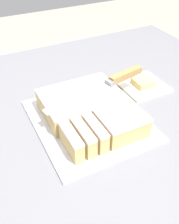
{
  "coord_description": "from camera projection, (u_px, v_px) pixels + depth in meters",
  "views": [
    {
      "loc": [
        -0.21,
        -0.53,
        1.45
      ],
      "look_at": [
        0.05,
        -0.0,
        0.99
      ],
      "focal_mm": 42.0,
      "sensor_mm": 36.0,
      "label": 1
    }
  ],
  "objects": [
    {
      "name": "countertop",
      "position": [
        78.0,
        215.0,
        1.05
      ],
      "size": [
        1.4,
        1.1,
        0.95
      ],
      "color": "slate",
      "rests_on": "ground_plane"
    },
    {
      "name": "cake",
      "position": [
        90.0,
        111.0,
        0.75
      ],
      "size": [
        0.23,
        0.27,
        0.06
      ],
      "color": "tan",
      "rests_on": "cake_board"
    },
    {
      "name": "brownie",
      "position": [
        143.0,
        82.0,
        0.91
      ],
      "size": [
        0.06,
        0.06,
        0.02
      ],
      "color": "tan",
      "rests_on": "paper_napkin"
    },
    {
      "name": "cake_board",
      "position": [
        90.0,
        121.0,
        0.77
      ],
      "size": [
        0.31,
        0.35,
        0.01
      ],
      "color": "silver",
      "rests_on": "countertop"
    },
    {
      "name": "knife",
      "position": [
        115.0,
        80.0,
        0.81
      ],
      "size": [
        0.36,
        0.09,
        0.02
      ],
      "rotation": [
        0.0,
        0.0,
        3.33
      ],
      "color": "silver",
      "rests_on": "cake"
    },
    {
      "name": "paper_napkin",
      "position": [
        143.0,
        85.0,
        0.92
      ],
      "size": [
        0.15,
        0.15,
        0.01
      ],
      "color": "white",
      "rests_on": "countertop"
    }
  ]
}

